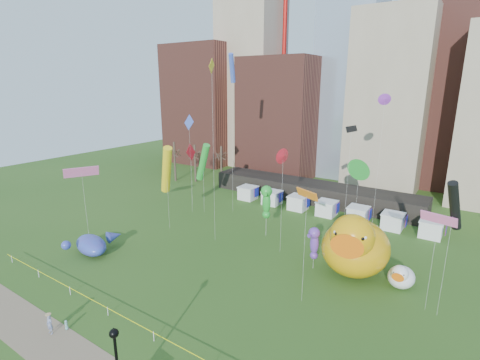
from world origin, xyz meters
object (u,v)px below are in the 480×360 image
Objects in this scene: big_duck at (355,245)px; woman at (50,324)px; seahorse_green at (266,199)px; small_duck at (401,276)px; whale_inflatable at (93,244)px; toddler at (66,325)px; seahorse_purple at (314,241)px; lamppost at (116,358)px.

big_duck is 30.31m from woman.
seahorse_green is 4.12× the size of woman.
small_duck is 18.97m from seahorse_green.
whale_inflatable is (-28.56, -12.87, -2.38)m from big_duck.
toddler is (-22.47, -23.16, -0.84)m from small_duck.
toddler is (0.63, 1.05, -0.45)m from woman.
big_duck reaches higher than seahorse_purple.
woman is (-18.19, -24.11, -2.63)m from big_duck.
lamppost is 11.00m from woman.
big_duck is at bearing 47.13° from woman.
seahorse_green is 22.93m from whale_inflatable.
toddler is at bearing 167.67° from lamppost.
seahorse_green reaches higher than small_duck.
seahorse_purple is at bearing -169.34° from big_duck.
lamppost is (-12.49, -25.35, 2.28)m from small_duck.
big_duck is 2.05× the size of seahorse_purple.
whale_inflatable is 1.25× the size of lamppost.
seahorse_purple is at bearing -170.02° from small_duck.
whale_inflatable is 15.29m from woman.
small_duck is at bearing -4.58° from big_duck.
lamppost reaches higher than whale_inflatable.
small_duck is (4.91, 0.11, -2.24)m from big_duck.
big_duck is 4.35m from seahorse_purple.
small_duck is 33.47m from woman.
seahorse_green is 28.57m from woman.
lamppost is at bearing -84.80° from seahorse_purple.
seahorse_green reaches higher than seahorse_purple.
woman is at bearing -101.80° from toddler.
toddler is at bearing -133.13° from big_duck.
seahorse_green is (-18.18, 3.58, 4.06)m from small_duck.
seahorse_purple is 0.69× the size of whale_inflatable.
big_duck reaches higher than woman.
seahorse_green reaches higher than lamppost.
big_duck is 11.88× the size of toddler.
whale_inflatable reaches higher than woman.
big_duck reaches higher than toddler.
small_duck is 28.35m from lamppost.
lamppost is at bearing -99.97° from seahorse_green.
seahorse_green is at bearing 170.44° from small_duck.
seahorse_purple is at bearing 52.65° from woman.
seahorse_purple is (-4.17, -1.23, -0.08)m from big_duck.
big_duck is 5.86× the size of woman.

